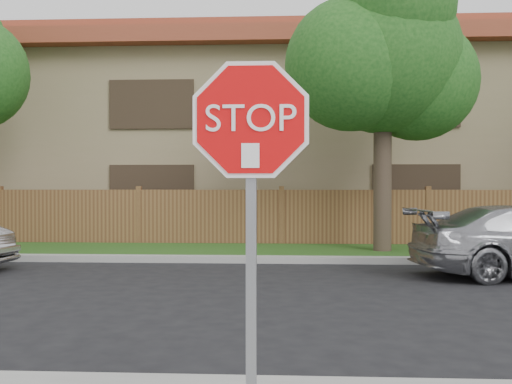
{
  "coord_description": "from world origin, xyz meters",
  "views": [
    {
      "loc": [
        0.2,
        -5.15,
        1.76
      ],
      "look_at": [
        -0.03,
        -0.9,
        1.7
      ],
      "focal_mm": 42.0,
      "sensor_mm": 36.0,
      "label": 1
    }
  ],
  "objects": [
    {
      "name": "grass_strip",
      "position": [
        0.0,
        9.8,
        0.06
      ],
      "size": [
        70.0,
        3.0,
        0.12
      ],
      "primitive_type": "cube",
      "color": "#1E4714",
      "rests_on": "ground"
    },
    {
      "name": "stop_sign",
      "position": [
        -0.03,
        -1.48,
        1.83
      ],
      "size": [
        1.01,
        0.13,
        2.55
      ],
      "color": "gray",
      "rests_on": "sidewalk_near"
    },
    {
      "name": "fence",
      "position": [
        0.0,
        11.4,
        0.8
      ],
      "size": [
        70.0,
        0.12,
        1.6
      ],
      "primitive_type": "cube",
      "color": "brown",
      "rests_on": "ground"
    },
    {
      "name": "tree_mid",
      "position": [
        2.52,
        9.57,
        4.87
      ],
      "size": [
        4.8,
        3.9,
        7.35
      ],
      "color": "#382B21",
      "rests_on": "ground"
    },
    {
      "name": "far_curb",
      "position": [
        0.0,
        8.15,
        0.07
      ],
      "size": [
        70.0,
        0.3,
        0.15
      ],
      "primitive_type": "cube",
      "color": "gray",
      "rests_on": "ground"
    },
    {
      "name": "apartment_building",
      "position": [
        0.0,
        17.0,
        3.53
      ],
      "size": [
        35.2,
        9.2,
        7.2
      ],
      "color": "#8F7F58",
      "rests_on": "ground"
    }
  ]
}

